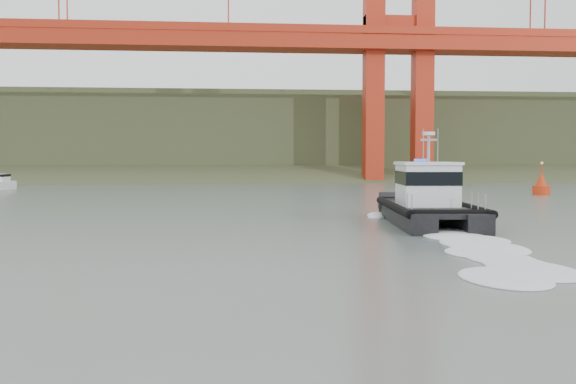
% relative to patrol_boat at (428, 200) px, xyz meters
% --- Properties ---
extents(ground, '(400.00, 400.00, 0.00)m').
position_rel_patrol_boat_xyz_m(ground, '(-7.42, -12.75, -1.49)').
color(ground, '#55655F').
rests_on(ground, ground).
extents(headlands, '(500.00, 105.36, 27.12)m').
position_rel_patrol_boat_xyz_m(headlands, '(-7.42, 112.75, 5.55)').
color(headlands, '#404D2C').
rests_on(headlands, ground).
extents(patrol_boat, '(5.60, 12.64, 5.96)m').
position_rel_patrol_boat_xyz_m(patrol_boat, '(0.00, 0.00, 0.00)').
color(patrol_boat, black).
rests_on(patrol_boat, ground).
extents(nav_buoy, '(1.85, 1.85, 3.86)m').
position_rel_patrol_boat_xyz_m(nav_buoy, '(21.62, 28.16, -0.48)').
color(nav_buoy, red).
rests_on(nav_buoy, ground).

